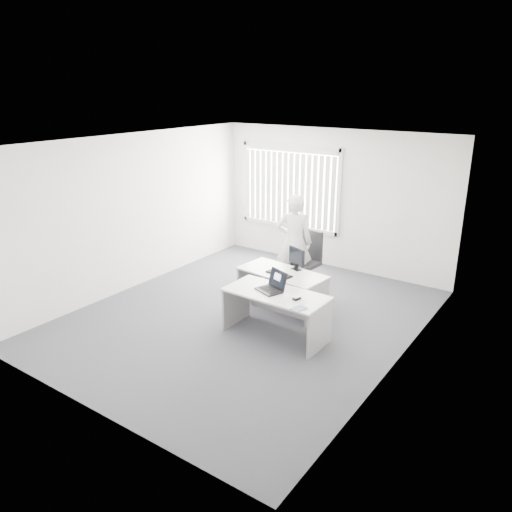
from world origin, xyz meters
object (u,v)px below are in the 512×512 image
Objects in this scene: desk_far at (282,282)px; person at (294,242)px; laptop at (269,282)px; desk_near at (276,305)px; monitor at (297,259)px; office_chair at (306,270)px.

person is at bearing 115.41° from desk_far.
desk_near is at bearing 23.50° from laptop.
desk_near is 1.18m from monitor.
office_chair is 0.59× the size of person.
person is at bearing -122.59° from office_chair.
desk_far is at bearing 130.07° from laptop.
desk_near is at bearing -54.83° from monitor.
monitor is (0.45, -0.68, -0.03)m from person.
desk_near is 0.36m from laptop.
desk_far is 1.14m from office_chair.
desk_far is 0.86× the size of person.
monitor is (0.14, 0.23, 0.37)m from desk_far.
person reaches higher than monitor.
office_chair reaches higher than laptop.
person is (-0.74, 1.77, 0.38)m from desk_near.
desk_far is 0.46m from monitor.
laptop is (0.62, -1.77, -0.04)m from person.
laptop is 1.11m from monitor.
office_chair is at bearing 123.71° from laptop.
person reaches higher than desk_far.
person is at bearing 143.71° from monitor.
person is (-0.16, -0.21, 0.56)m from office_chair.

